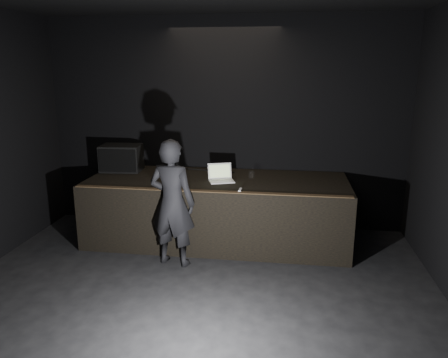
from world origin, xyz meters
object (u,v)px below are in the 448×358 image
stage_riser (217,210)px  stage_monitor (121,158)px  person (172,203)px  laptop (221,176)px  beer_can (165,181)px

stage_riser → stage_monitor: stage_monitor is taller
stage_riser → person: size_ratio=2.26×
stage_riser → laptop: bearing=-52.6°
stage_riser → laptop: laptop is taller
stage_monitor → laptop: stage_monitor is taller
stage_monitor → beer_can: size_ratio=4.62×
stage_monitor → laptop: size_ratio=1.51×
stage_monitor → person: bearing=-50.8°
person → stage_riser: bearing=-105.7°
laptop → stage_riser: bearing=107.8°
stage_riser → beer_can: beer_can is taller
stage_monitor → laptop: 1.79m
stage_riser → laptop: (0.07, -0.09, 0.57)m
beer_can → person: person is taller
stage_monitor → laptop: (1.74, -0.42, -0.15)m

